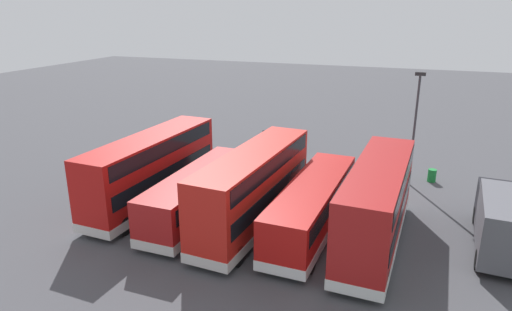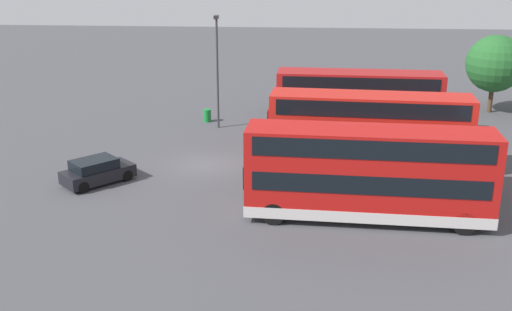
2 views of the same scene
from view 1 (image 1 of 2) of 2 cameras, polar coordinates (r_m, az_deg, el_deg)
name	(u,v)px [view 1 (image 1 of 2)]	position (r m, az deg, el deg)	size (l,w,h in m)	color
ground_plane	(296,172)	(35.68, 5.06, -2.09)	(140.00, 140.00, 0.00)	#47474C
bus_double_decker_near_end	(377,203)	(24.88, 14.97, -5.80)	(3.03, 11.41, 4.55)	#A51919
bus_single_deck_second	(312,205)	(26.03, 7.12, -6.20)	(2.97, 11.38, 2.95)	#B71411
bus_double_decker_third	(254,186)	(26.20, -0.27, -3.92)	(3.36, 11.81, 4.55)	red
bus_single_deck_fourth	(199,193)	(27.66, -7.14, -4.69)	(2.77, 10.49, 2.95)	#A51919
bus_double_decker_fifth	(152,168)	(29.99, -12.95, -1.49)	(3.15, 11.82, 4.55)	#B71411
box_truck_blue	(504,220)	(27.19, 28.78, -7.15)	(2.93, 7.63, 3.20)	#595960
car_hatchback_silver	(277,140)	(41.58, 2.64, 1.91)	(4.08, 3.99, 1.43)	black
lamp_post_tall	(415,121)	(33.67, 19.40, 4.15)	(0.70, 0.30, 8.13)	#38383D
waste_bin_yellow	(432,176)	(35.92, 21.25, -2.36)	(0.60, 0.60, 0.95)	#197F33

